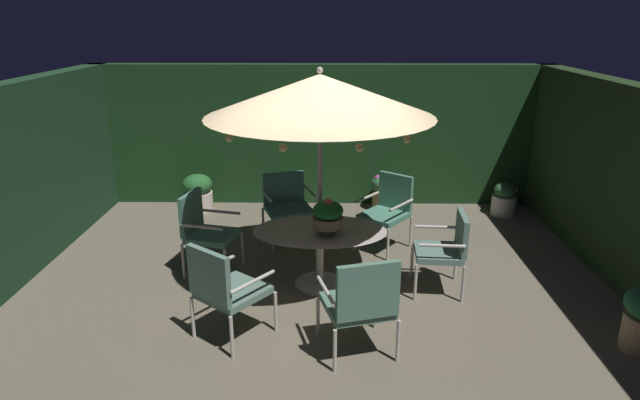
{
  "coord_description": "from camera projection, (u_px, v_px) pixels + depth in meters",
  "views": [
    {
      "loc": [
        0.13,
        -5.46,
        3.05
      ],
      "look_at": [
        0.04,
        0.5,
        1.01
      ],
      "focal_mm": 30.38,
      "sensor_mm": 36.0,
      "label": 1
    }
  ],
  "objects": [
    {
      "name": "potted_plant_right_far",
      "position": [
        385.0,
        190.0,
        8.89
      ],
      "size": [
        0.46,
        0.46,
        0.61
      ],
      "color": "olive",
      "rests_on": "ground_plane"
    },
    {
      "name": "hedge_backdrop_rear",
      "position": [
        320.0,
        135.0,
        9.06
      ],
      "size": [
        7.57,
        0.3,
        2.32
      ],
      "primitive_type": "cube",
      "color": "#163417",
      "rests_on": "ground_plane"
    },
    {
      "name": "patio_umbrella",
      "position": [
        320.0,
        96.0,
        5.76
      ],
      "size": [
        2.5,
        2.5,
        2.55
      ],
      "color": "#B7AEAA",
      "rests_on": "ground_plane"
    },
    {
      "name": "patio_dining_table",
      "position": [
        320.0,
        242.0,
        6.31
      ],
      "size": [
        1.56,
        1.05,
        0.71
      ],
      "color": "#B5AFA8",
      "rests_on": "ground_plane"
    },
    {
      "name": "patio_chair_north",
      "position": [
        447.0,
        246.0,
        6.18
      ],
      "size": [
        0.6,
        0.63,
        0.94
      ],
      "color": "#B8AFAB",
      "rests_on": "ground_plane"
    },
    {
      "name": "centerpiece_planter",
      "position": [
        328.0,
        215.0,
        6.03
      ],
      "size": [
        0.34,
        0.34,
        0.43
      ],
      "color": "olive",
      "rests_on": "patio_dining_table"
    },
    {
      "name": "patio_chair_southwest",
      "position": [
        361.0,
        301.0,
        4.95
      ],
      "size": [
        0.78,
        0.77,
        1.03
      ],
      "color": "#B9B2A7",
      "rests_on": "ground_plane"
    },
    {
      "name": "patio_chair_southeast",
      "position": [
        204.0,
        227.0,
        6.64
      ],
      "size": [
        0.7,
        0.68,
        1.02
      ],
      "color": "#BAAEA7",
      "rests_on": "ground_plane"
    },
    {
      "name": "patio_chair_northeast",
      "position": [
        388.0,
        207.0,
        7.38
      ],
      "size": [
        0.82,
        0.83,
        1.01
      ],
      "color": "#B9B3A4",
      "rests_on": "ground_plane"
    },
    {
      "name": "ground_plane",
      "position": [
        316.0,
        299.0,
        6.16
      ],
      "size": [
        7.57,
        7.22,
        0.02
      ],
      "primitive_type": "cube",
      "color": "#635A4A"
    },
    {
      "name": "potted_plant_left_far",
      "position": [
        198.0,
        192.0,
        8.88
      ],
      "size": [
        0.48,
        0.48,
        0.6
      ],
      "color": "beige",
      "rests_on": "ground_plane"
    },
    {
      "name": "patio_chair_south",
      "position": [
        224.0,
        287.0,
        5.21
      ],
      "size": [
        0.85,
        0.85,
        1.02
      ],
      "color": "#B8B3A5",
      "rests_on": "ground_plane"
    },
    {
      "name": "potted_plant_right_near",
      "position": [
        289.0,
        190.0,
        8.92
      ],
      "size": [
        0.42,
        0.42,
        0.63
      ],
      "color": "tan",
      "rests_on": "ground_plane"
    },
    {
      "name": "patio_chair_east",
      "position": [
        287.0,
        202.0,
        7.62
      ],
      "size": [
        0.81,
        0.77,
        0.95
      ],
      "color": "#B5B6A4",
      "rests_on": "ground_plane"
    },
    {
      "name": "potted_plant_front_corner",
      "position": [
        504.0,
        199.0,
        8.66
      ],
      "size": [
        0.39,
        0.38,
        0.53
      ],
      "color": "beige",
      "rests_on": "ground_plane"
    }
  ]
}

